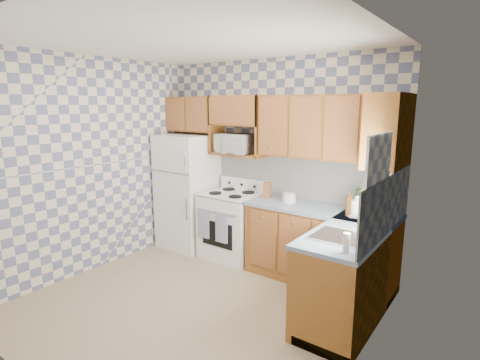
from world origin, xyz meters
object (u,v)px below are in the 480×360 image
stove_body (232,226)px  refrigerator (188,191)px  electric_kettle (357,208)px  microwave (234,144)px

stove_body → refrigerator: bearing=-178.2°
stove_body → electric_kettle: electric_kettle is taller
electric_kettle → microwave: bearing=174.1°
stove_body → microwave: microwave is taller
refrigerator → microwave: size_ratio=3.48×
refrigerator → stove_body: 0.89m
microwave → electric_kettle: (1.79, -0.19, -0.57)m
stove_body → microwave: (-0.04, 0.12, 1.13)m
microwave → refrigerator: bearing=-174.1°
microwave → stove_body: bearing=-75.7°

